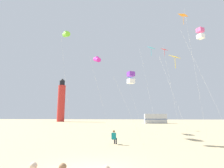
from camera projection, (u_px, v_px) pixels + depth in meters
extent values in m
sphere|color=beige|center=(33.00, 166.00, 4.72)|extent=(0.20, 0.20, 0.20)
sphere|color=#9E704C|center=(63.00, 167.00, 4.61)|extent=(0.20, 0.20, 0.20)
cube|color=#147F84|center=(114.00, 136.00, 14.82)|extent=(0.39, 0.32, 0.52)
sphere|color=brown|center=(114.00, 131.00, 14.89)|extent=(0.20, 0.20, 0.20)
cylinder|color=#2D2D38|center=(116.00, 139.00, 14.92)|extent=(0.24, 0.38, 0.13)
cylinder|color=#2D2D38|center=(116.00, 141.00, 15.02)|extent=(0.11, 0.11, 0.42)
cylinder|color=#2D2D38|center=(114.00, 139.00, 14.98)|extent=(0.24, 0.38, 0.13)
cylinder|color=#2D2D38|center=(115.00, 141.00, 15.08)|extent=(0.11, 0.11, 0.42)
cylinder|color=silver|center=(99.00, 93.00, 26.45)|extent=(3.04, 1.43, 11.28)
cylinder|color=#D826A5|center=(97.00, 60.00, 28.96)|extent=(1.69, 2.56, 1.48)
sphere|color=#D826A5|center=(97.00, 59.00, 28.99)|extent=(0.76, 0.76, 0.76)
cylinder|color=silver|center=(128.00, 108.00, 15.61)|extent=(2.54, 0.75, 5.97)
cube|color=purple|center=(131.00, 74.00, 17.39)|extent=(0.82, 0.82, 0.44)
cube|color=white|center=(131.00, 81.00, 17.27)|extent=(0.82, 0.82, 0.44)
cylinder|color=silver|center=(195.00, 71.00, 18.84)|extent=(1.70, 1.09, 13.91)
cube|color=orange|center=(183.00, 15.00, 20.91)|extent=(1.22, 1.22, 0.40)
cylinder|color=orange|center=(183.00, 20.00, 20.80)|extent=(0.04, 0.04, 1.10)
cylinder|color=silver|center=(134.00, 102.00, 30.49)|extent=(2.54, 1.01, 9.13)
cube|color=blue|center=(131.00, 78.00, 32.56)|extent=(1.22, 1.22, 0.40)
cylinder|color=blue|center=(131.00, 81.00, 32.45)|extent=(0.04, 0.04, 1.10)
cylinder|color=silver|center=(65.00, 80.00, 23.65)|extent=(1.69, 1.03, 13.82)
cylinder|color=#72D12D|center=(66.00, 34.00, 25.71)|extent=(1.89, 2.50, 1.48)
sphere|color=#72D12D|center=(66.00, 33.00, 25.73)|extent=(0.76, 0.76, 0.76)
cylinder|color=silver|center=(148.00, 88.00, 23.78)|extent=(1.82, 1.54, 11.90)
cube|color=#1EB2D1|center=(151.00, 48.00, 25.62)|extent=(1.22, 1.22, 0.40)
cylinder|color=#1EB2D1|center=(151.00, 52.00, 25.51)|extent=(0.04, 0.04, 1.10)
cylinder|color=silver|center=(205.00, 81.00, 16.41)|extent=(3.23, 1.39, 10.88)
cube|color=#E54C8C|center=(200.00, 30.00, 18.92)|extent=(0.82, 0.82, 0.44)
cube|color=white|center=(201.00, 37.00, 18.80)|extent=(0.82, 0.82, 0.44)
cylinder|color=silver|center=(174.00, 96.00, 16.50)|extent=(2.18, 1.19, 8.24)
cube|color=yellow|center=(175.00, 57.00, 18.22)|extent=(1.22, 1.22, 0.40)
cylinder|color=yellow|center=(175.00, 63.00, 18.11)|extent=(0.04, 0.04, 1.10)
cylinder|color=silver|center=(171.00, 87.00, 28.17)|extent=(2.12, 1.04, 13.40)
cube|color=red|center=(164.00, 49.00, 30.40)|extent=(1.22, 1.22, 0.40)
cylinder|color=red|center=(165.00, 53.00, 30.29)|extent=(0.04, 0.04, 1.10)
cylinder|color=red|center=(61.00, 103.00, 69.55)|extent=(2.80, 2.80, 14.00)
cylinder|color=black|center=(62.00, 83.00, 70.92)|extent=(2.00, 2.00, 1.80)
cone|color=black|center=(62.00, 80.00, 71.16)|extent=(2.20, 2.20, 1.00)
cube|color=#B7BABF|center=(155.00, 119.00, 53.58)|extent=(6.51, 2.62, 2.80)
cube|color=#4C608C|center=(155.00, 119.00, 53.55)|extent=(6.55, 2.66, 0.24)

